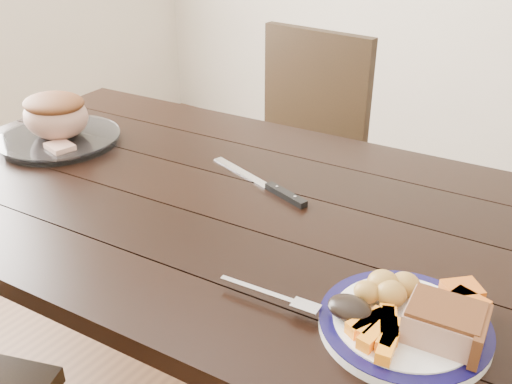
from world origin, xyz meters
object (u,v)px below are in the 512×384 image
Objects in this scene: dining_table at (232,235)px; dinner_plate at (404,326)px; pork_slice at (444,324)px; carving_knife at (274,189)px; chair_far at (296,151)px; fork at (276,297)px; serving_platter at (60,140)px; roast_joint at (56,116)px.

dinner_plate is (0.47, -0.18, 0.10)m from dining_table.
pork_slice reaches higher than carving_knife.
chair_far reaches higher than fork.
chair_far is 3.03× the size of serving_platter.
fork is 0.40m from carving_knife.
dining_table is at bearing 113.10° from chair_far.
carving_knife reaches higher than dining_table.
dinner_plate is at bearing -16.30° from carving_knife.
fork is at bearing -39.82° from carving_knife.
chair_far is at bearing 110.80° from dining_table.
dinner_plate is 2.43× the size of pork_slice.
fork is at bearing -160.49° from dinner_plate.
pork_slice is 0.34× the size of carving_knife.
dining_table is at bearing -107.61° from carving_knife.
serving_platter reaches higher than dinner_plate.
chair_far reaches higher than roast_joint.
chair_far reaches higher than dining_table.
pork_slice is at bearing -4.76° from dinner_plate.
pork_slice is 0.60× the size of fork.
roast_joint is at bearing -178.32° from dining_table.
serving_platter is 2.85× the size of pork_slice.
dinner_plate is 1.47× the size of fork.
dining_table is 0.57m from serving_platter.
carving_knife is (-0.47, 0.27, -0.04)m from pork_slice.
carving_knife is (-0.41, 0.26, -0.00)m from dinner_plate.
chair_far is 0.77m from carving_knife.
roast_joint reaches higher than pork_slice.
dinner_plate is 1.46× the size of roast_joint.
roast_joint is 0.57× the size of carving_knife.
dining_table is 0.58m from pork_slice.
dining_table is at bearing 159.12° from dinner_plate.
carving_knife is at bearing 119.53° from chair_far.
fork reaches higher than serving_platter.
dinner_plate is at bearing 13.15° from fork.
chair_far reaches higher than pork_slice.
dining_table is 0.14m from carving_knife.
fork is (-0.25, -0.06, -0.02)m from pork_slice.
carving_knife is at bearing 117.66° from fork.
serving_platter reaches higher than dining_table.
serving_platter is at bearing -178.32° from dining_table.
carving_knife is (-0.22, 0.33, -0.01)m from fork.
roast_joint is at bearing 171.02° from dinner_plate.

